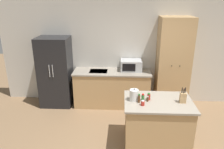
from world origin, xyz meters
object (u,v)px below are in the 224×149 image
at_px(pantry_cabinet, 173,64).
at_px(spice_bottle_green_herb, 149,97).
at_px(spice_bottle_pale_salt, 143,103).
at_px(spice_bottle_tall_dark, 148,99).
at_px(microwave, 131,65).
at_px(kettle, 134,95).
at_px(knife_block, 183,97).
at_px(spice_bottle_short_red, 143,97).
at_px(refrigerator, 56,72).
at_px(spice_bottle_amber_oil, 139,99).

bearing_deg(pantry_cabinet, spice_bottle_green_herb, -115.39).
height_order(pantry_cabinet, spice_bottle_pale_salt, pantry_cabinet).
bearing_deg(spice_bottle_tall_dark, spice_bottle_pale_salt, -121.92).
relative_size(microwave, kettle, 2.28).
height_order(knife_block, spice_bottle_pale_salt, knife_block).
relative_size(spice_bottle_green_herb, spice_bottle_pale_salt, 1.40).
distance_m(spice_bottle_short_red, spice_bottle_pale_salt, 0.18).
bearing_deg(refrigerator, pantry_cabinet, 0.64).
distance_m(knife_block, kettle, 0.85).
relative_size(pantry_cabinet, knife_block, 7.88).
height_order(knife_block, kettle, knife_block).
height_order(pantry_cabinet, spice_bottle_tall_dark, pantry_cabinet).
height_order(refrigerator, spice_bottle_short_red, refrigerator).
distance_m(spice_bottle_tall_dark, kettle, 0.25).
xyz_separation_m(refrigerator, spice_bottle_green_herb, (2.16, -1.54, 0.11)).
distance_m(microwave, kettle, 1.68).
relative_size(refrigerator, kettle, 7.66).
relative_size(spice_bottle_tall_dark, spice_bottle_amber_oil, 0.61).
bearing_deg(spice_bottle_tall_dark, knife_block, -1.70).
bearing_deg(microwave, kettle, -90.13).
distance_m(refrigerator, spice_bottle_tall_dark, 2.67).
bearing_deg(microwave, spice_bottle_green_herb, -80.98).
relative_size(refrigerator, spice_bottle_short_red, 13.57).
distance_m(microwave, spice_bottle_tall_dark, 1.72).
relative_size(pantry_cabinet, spice_bottle_green_herb, 17.45).
height_order(spice_bottle_tall_dark, kettle, kettle).
bearing_deg(spice_bottle_pale_salt, knife_block, 11.22).
relative_size(refrigerator, spice_bottle_amber_oil, 10.71).
bearing_deg(pantry_cabinet, microwave, 175.79).
bearing_deg(microwave, spice_bottle_pale_salt, -85.76).
xyz_separation_m(spice_bottle_tall_dark, kettle, (-0.24, 0.02, 0.06)).
height_order(refrigerator, spice_bottle_amber_oil, refrigerator).
bearing_deg(microwave, knife_block, -63.91).
height_order(knife_block, spice_bottle_tall_dark, knife_block).
relative_size(knife_block, spice_bottle_amber_oil, 1.74).
relative_size(knife_block, spice_bottle_short_red, 2.20).
bearing_deg(kettle, spice_bottle_pale_salt, -51.85).
xyz_separation_m(spice_bottle_short_red, spice_bottle_amber_oil, (-0.07, -0.08, 0.02)).
height_order(microwave, spice_bottle_green_herb, microwave).
distance_m(microwave, spice_bottle_short_red, 1.69).
distance_m(microwave, spice_bottle_pale_salt, 1.87).
relative_size(refrigerator, spice_bottle_tall_dark, 17.42).
height_order(spice_bottle_pale_salt, kettle, kettle).
xyz_separation_m(knife_block, spice_bottle_amber_oil, (-0.76, -0.04, -0.02)).
relative_size(pantry_cabinet, kettle, 9.79).
relative_size(spice_bottle_tall_dark, spice_bottle_pale_salt, 1.09).
relative_size(knife_block, spice_bottle_pale_salt, 3.09).
bearing_deg(microwave, spice_bottle_tall_dark, -82.10).
relative_size(spice_bottle_short_red, spice_bottle_green_herb, 1.01).
relative_size(microwave, knife_block, 1.83).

